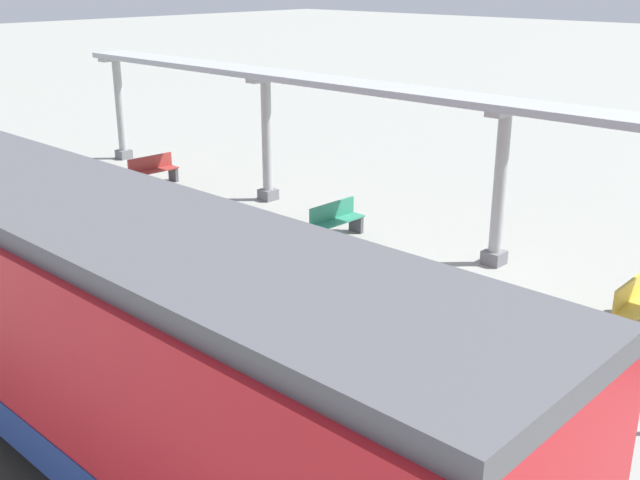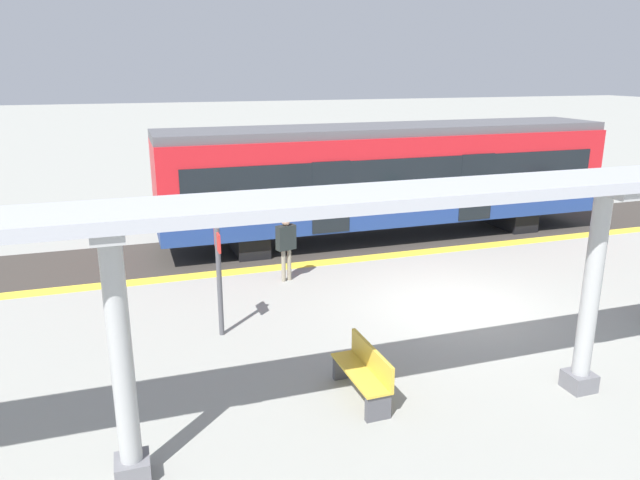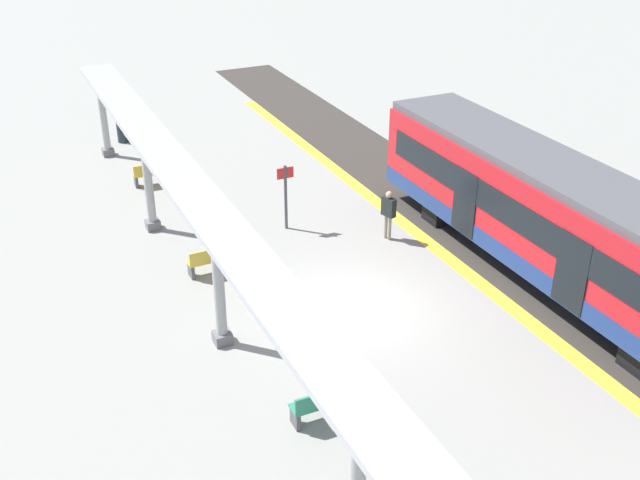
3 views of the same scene
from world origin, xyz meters
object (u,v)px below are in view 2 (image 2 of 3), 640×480
at_px(canopy_pillar_third, 591,291).
at_px(bench_near_end, 364,372).
at_px(canopy_pillar_second, 121,357).
at_px(train_near_carriage, 388,179).
at_px(platform_info_sign, 219,272).
at_px(passenger_waiting_near_edge, 286,241).

xyz_separation_m(canopy_pillar_third, bench_near_end, (-0.91, -3.46, -1.29)).
bearing_deg(canopy_pillar_second, train_near_carriage, 140.18).
distance_m(canopy_pillar_second, platform_info_sign, 4.37).
height_order(train_near_carriage, platform_info_sign, train_near_carriage).
bearing_deg(canopy_pillar_third, platform_info_sign, -127.04).
bearing_deg(canopy_pillar_second, platform_info_sign, 155.57).
distance_m(train_near_carriage, bench_near_end, 9.70).
height_order(canopy_pillar_second, passenger_waiting_near_edge, canopy_pillar_second).
bearing_deg(passenger_waiting_near_edge, bench_near_end, -2.62).
xyz_separation_m(canopy_pillar_third, passenger_waiting_near_edge, (-6.59, -3.20, -0.71)).
xyz_separation_m(train_near_carriage, passenger_waiting_near_edge, (2.89, -4.05, -0.80)).
xyz_separation_m(canopy_pillar_second, bench_near_end, (-0.91, 3.60, -1.29)).
relative_size(canopy_pillar_second, platform_info_sign, 1.55).
xyz_separation_m(bench_near_end, passenger_waiting_near_edge, (-5.68, 0.26, 0.59)).
bearing_deg(platform_info_sign, bench_near_end, 30.48).
height_order(train_near_carriage, passenger_waiting_near_edge, train_near_carriage).
relative_size(canopy_pillar_third, bench_near_end, 2.26).
height_order(bench_near_end, platform_info_sign, platform_info_sign).
relative_size(canopy_pillar_third, passenger_waiting_near_edge, 2.08).
relative_size(train_near_carriage, passenger_waiting_near_edge, 8.45).
bearing_deg(train_near_carriage, platform_info_sign, -47.90).
bearing_deg(train_near_carriage, canopy_pillar_second, -39.82).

